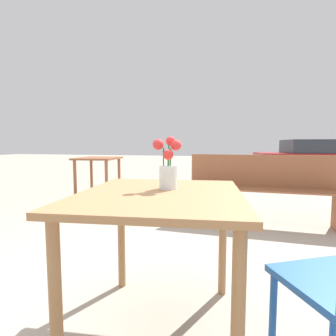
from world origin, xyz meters
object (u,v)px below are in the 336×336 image
Objects in this scene: table_back at (98,166)px; parked_car at (321,158)px; flower_vase at (168,169)px; table_front at (160,213)px; bench_near at (261,186)px.

parked_car reaches higher than table_back.
flower_vase is at bearing -111.01° from parked_car.
flower_vase reaches higher than table_front.
flower_vase is 0.16× the size of bench_near.
bench_near is 2.69m from table_back.
table_back is (-2.60, 0.68, 0.15)m from bench_near.
table_back is at bearing 125.29° from flower_vase.
parked_car reaches higher than bench_near.
parked_car is at bearing 68.99° from flower_vase.
parked_car reaches higher than flower_vase.
parked_car is at bearing 69.14° from table_front.
table_front is at bearing -55.89° from table_back.
table_back is 7.27m from parked_car.
flower_vase is 3.32m from table_back.
table_back is at bearing 124.11° from table_front.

